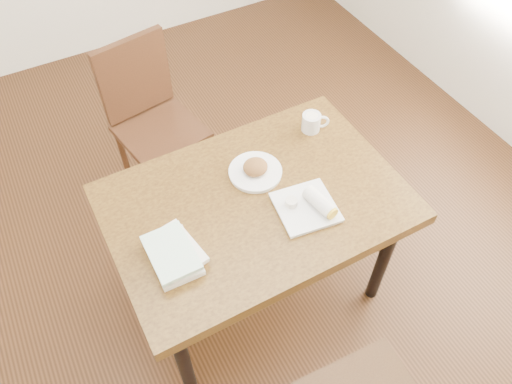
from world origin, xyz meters
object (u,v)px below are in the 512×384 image
plate_scone (255,170)px  coffee_mug (312,122)px  book_stack (173,254)px  plate_burrito (310,206)px  chair_far (150,113)px  table (256,211)px

plate_scone → coffee_mug: size_ratio=1.88×
plate_scone → book_stack: 0.53m
book_stack → plate_burrito: bearing=-4.8°
chair_far → plate_scone: 0.87m
coffee_mug → book_stack: (-0.84, -0.35, -0.01)m
chair_far → table: bearing=-81.3°
coffee_mug → book_stack: coffee_mug is taller
table → coffee_mug: bearing=29.9°
plate_burrito → book_stack: size_ratio=1.02×
table → plate_scone: plate_scone is taller
table → book_stack: (-0.41, -0.10, 0.11)m
coffee_mug → plate_burrito: size_ratio=0.47×
chair_far → book_stack: 1.10m
table → book_stack: book_stack is taller
plate_burrito → book_stack: bearing=175.2°
plate_scone → coffee_mug: 0.39m
table → chair_far: 0.96m
coffee_mug → book_stack: 0.91m
plate_scone → table: bearing=-117.4°
table → plate_burrito: size_ratio=4.63×
plate_burrito → book_stack: plate_burrito is taller
plate_scone → plate_burrito: 0.30m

